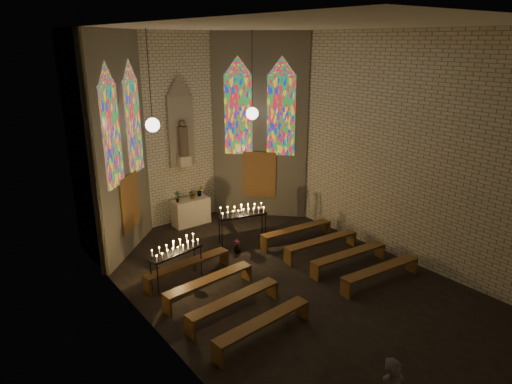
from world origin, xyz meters
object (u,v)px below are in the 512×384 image
altar (191,212)px  votive_stand_left (176,250)px  votive_stand_right (242,213)px  aisle_flower_pot (237,247)px

altar → votive_stand_left: (-2.49, -3.65, 0.54)m
votive_stand_left → votive_stand_right: votive_stand_right is taller
altar → votive_stand_left: votive_stand_left is taller
aisle_flower_pot → altar: bearing=89.8°
altar → votive_stand_right: votive_stand_right is taller
altar → votive_stand_left: size_ratio=0.82×
altar → votive_stand_right: size_ratio=0.80×
altar → aisle_flower_pot: 3.10m
aisle_flower_pot → votive_stand_left: (-2.48, -0.56, 0.83)m
votive_stand_left → aisle_flower_pot: bearing=2.5°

